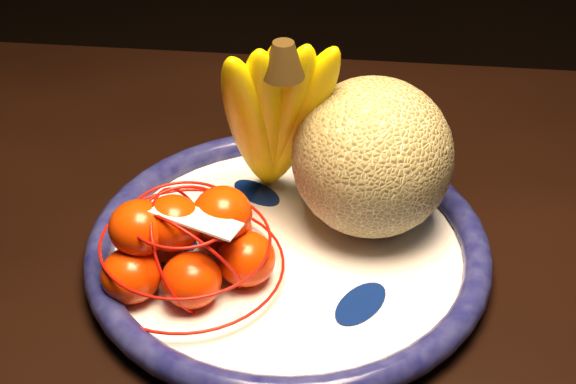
{
  "coord_description": "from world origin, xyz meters",
  "views": [
    {
      "loc": [
        -0.27,
        -0.54,
        1.24
      ],
      "look_at": [
        -0.27,
        0.05,
        0.79
      ],
      "focal_mm": 55.0,
      "sensor_mm": 36.0,
      "label": 1
    }
  ],
  "objects_px": {
    "fruit_bowl": "(288,250)",
    "banana_bunch": "(275,112)",
    "dining_table": "(528,384)",
    "cantaloupe": "(372,157)",
    "mandarin_bag": "(186,244)"
  },
  "relations": [
    {
      "from": "banana_bunch",
      "to": "dining_table",
      "type": "bearing_deg",
      "value": -44.44
    },
    {
      "from": "fruit_bowl",
      "to": "cantaloupe",
      "type": "height_order",
      "value": "cantaloupe"
    },
    {
      "from": "fruit_bowl",
      "to": "cantaloupe",
      "type": "xyz_separation_m",
      "value": [
        0.07,
        0.04,
        0.07
      ]
    },
    {
      "from": "fruit_bowl",
      "to": "cantaloupe",
      "type": "distance_m",
      "value": 0.11
    },
    {
      "from": "dining_table",
      "to": "cantaloupe",
      "type": "xyz_separation_m",
      "value": [
        -0.14,
        0.12,
        0.16
      ]
    },
    {
      "from": "fruit_bowl",
      "to": "banana_bunch",
      "type": "bearing_deg",
      "value": 99.2
    },
    {
      "from": "fruit_bowl",
      "to": "banana_bunch",
      "type": "relative_size",
      "value": 1.75
    },
    {
      "from": "banana_bunch",
      "to": "mandarin_bag",
      "type": "height_order",
      "value": "banana_bunch"
    },
    {
      "from": "cantaloupe",
      "to": "banana_bunch",
      "type": "relative_size",
      "value": 0.7
    },
    {
      "from": "dining_table",
      "to": "mandarin_bag",
      "type": "relative_size",
      "value": 8.79
    },
    {
      "from": "dining_table",
      "to": "fruit_bowl",
      "type": "bearing_deg",
      "value": 166.61
    },
    {
      "from": "banana_bunch",
      "to": "cantaloupe",
      "type": "bearing_deg",
      "value": -28.81
    },
    {
      "from": "cantaloupe",
      "to": "banana_bunch",
      "type": "height_order",
      "value": "banana_bunch"
    },
    {
      "from": "dining_table",
      "to": "fruit_bowl",
      "type": "xyz_separation_m",
      "value": [
        -0.21,
        0.08,
        0.09
      ]
    },
    {
      "from": "dining_table",
      "to": "fruit_bowl",
      "type": "distance_m",
      "value": 0.24
    }
  ]
}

